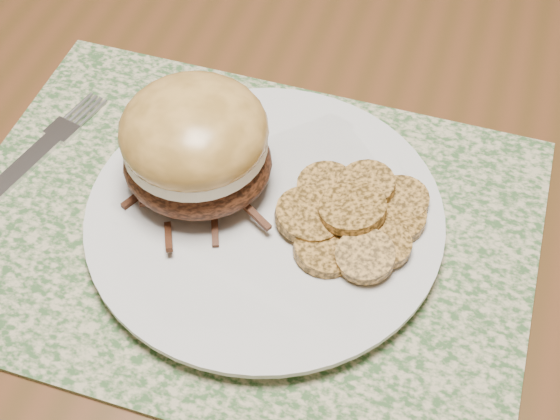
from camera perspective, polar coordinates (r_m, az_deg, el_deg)
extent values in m
cube|color=#5B331A|center=(0.73, -7.59, 7.28)|extent=(1.50, 0.90, 0.04)
cube|color=#395E30|center=(0.61, -2.80, -1.34)|extent=(0.45, 0.33, 0.00)
cylinder|color=silver|center=(0.60, -1.11, -0.56)|extent=(0.26, 0.26, 0.02)
ellipsoid|color=black|center=(0.60, -6.05, 3.53)|extent=(0.12, 0.11, 0.05)
cylinder|color=beige|center=(0.59, -6.23, 5.01)|extent=(0.11, 0.11, 0.01)
ellipsoid|color=#BB873D|center=(0.58, -6.33, 5.81)|extent=(0.11, 0.11, 0.06)
cylinder|color=#B87F36|center=(0.61, 3.45, 1.67)|extent=(0.06, 0.06, 0.01)
cylinder|color=#B87F36|center=(0.61, 6.34, 1.84)|extent=(0.05, 0.05, 0.02)
cylinder|color=#B87F36|center=(0.60, 8.01, -0.39)|extent=(0.08, 0.08, 0.02)
cylinder|color=#B87F36|center=(0.59, 2.16, -0.42)|extent=(0.06, 0.06, 0.02)
cylinder|color=#B87F36|center=(0.58, 5.34, 0.09)|extent=(0.07, 0.07, 0.02)
cylinder|color=#B87F36|center=(0.57, 7.57, -2.43)|extent=(0.06, 0.06, 0.01)
cylinder|color=#B87F36|center=(0.57, 3.39, -2.85)|extent=(0.07, 0.07, 0.01)
cylinder|color=#B87F36|center=(0.56, 6.26, -3.35)|extent=(0.06, 0.06, 0.01)
cylinder|color=#B87F36|center=(0.61, 8.84, 0.73)|extent=(0.06, 0.06, 0.01)
cylinder|color=#B87F36|center=(0.58, 5.63, -1.45)|extent=(0.07, 0.07, 0.01)
cube|color=silver|center=(0.70, -15.64, 5.62)|extent=(0.03, 0.03, 0.00)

